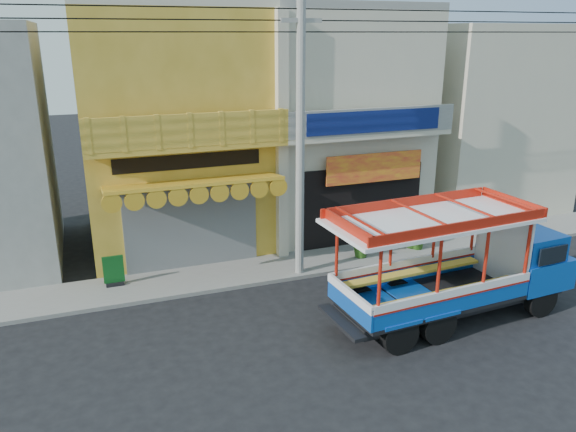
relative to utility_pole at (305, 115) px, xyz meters
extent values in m
plane|color=black|center=(0.85, -3.30, -5.03)|extent=(90.00, 90.00, 0.00)
cube|color=slate|center=(0.85, 0.70, -4.97)|extent=(30.00, 2.00, 0.12)
cube|color=#B48E28|center=(-3.15, 4.70, -1.03)|extent=(6.00, 6.00, 8.00)
cube|color=#595B5E|center=(-3.15, 1.68, -3.63)|extent=(4.20, 0.10, 2.60)
cube|color=orange|center=(-3.15, 0.95, -1.98)|extent=(5.20, 1.50, 0.31)
cube|color=#B48E28|center=(-3.15, 1.35, -0.98)|extent=(6.00, 0.70, 0.18)
cube|color=#B48E28|center=(-3.15, 1.05, -0.43)|extent=(6.00, 0.12, 0.95)
cube|color=black|center=(-3.15, 1.67, -1.48)|extent=(4.50, 0.04, 0.45)
cube|color=beige|center=(-3.15, 4.70, 3.09)|extent=(6.00, 6.00, 0.24)
cube|color=beige|center=(2.85, 4.70, -1.03)|extent=(6.00, 6.00, 8.00)
cube|color=black|center=(2.85, 1.68, -3.53)|extent=(4.60, 0.12, 2.80)
cube|color=yellow|center=(3.15, 1.40, -2.13)|extent=(3.60, 0.05, 1.00)
cube|color=beige|center=(2.85, 1.35, -0.98)|extent=(6.00, 0.70, 0.18)
cube|color=gray|center=(2.85, 1.05, -0.48)|extent=(6.00, 0.12, 0.85)
cube|color=navy|center=(2.85, 0.98, -0.48)|extent=(4.80, 0.06, 0.70)
cube|color=gray|center=(2.85, 4.70, 3.09)|extent=(6.00, 6.00, 0.24)
cube|color=beige|center=(-0.15, 1.55, -1.03)|extent=(0.35, 0.30, 8.00)
cube|color=beige|center=(9.85, 4.70, -1.23)|extent=(6.00, 6.00, 7.60)
cylinder|color=gray|center=(-0.15, 0.00, -0.53)|extent=(0.26, 0.26, 9.00)
cube|color=gray|center=(-0.15, 0.00, 2.57)|extent=(1.20, 0.12, 0.12)
cylinder|color=black|center=(0.85, 0.00, 2.27)|extent=(28.00, 0.04, 0.04)
cylinder|color=black|center=(0.85, 0.00, 2.57)|extent=(28.00, 0.04, 0.04)
cylinder|color=black|center=(0.85, 0.00, 2.87)|extent=(28.00, 0.04, 0.04)
cylinder|color=black|center=(4.95, -4.72, -4.56)|extent=(0.96, 0.32, 0.94)
cylinder|color=black|center=(4.83, -2.93, -4.56)|extent=(0.96, 0.32, 0.94)
cylinder|color=black|center=(1.55, -4.94, -4.56)|extent=(0.96, 0.32, 0.94)
cylinder|color=black|center=(1.44, -3.15, -4.56)|extent=(0.96, 0.32, 0.94)
cylinder|color=black|center=(0.42, -5.01, -4.56)|extent=(0.96, 0.32, 0.94)
cylinder|color=black|center=(0.31, -3.22, -4.56)|extent=(0.96, 0.32, 0.94)
cube|color=black|center=(2.63, -3.97, -4.47)|extent=(6.43, 1.95, 0.26)
cube|color=blue|center=(5.08, -3.82, -3.95)|extent=(1.83, 2.18, 0.85)
cube|color=blue|center=(4.94, -3.82, -3.19)|extent=(1.44, 1.99, 0.71)
cube|color=black|center=(5.60, -3.78, -3.24)|extent=(0.16, 1.66, 0.52)
cube|color=black|center=(1.85, -4.02, -4.28)|extent=(4.79, 2.37, 0.11)
cube|color=blue|center=(1.91, -5.02, -3.95)|extent=(4.67, 0.37, 0.57)
cube|color=white|center=(1.91, -5.02, -3.69)|extent=(4.67, 0.38, 0.21)
cube|color=blue|center=(1.79, -3.02, -3.95)|extent=(4.67, 0.37, 0.57)
cube|color=white|center=(1.79, -3.02, -3.69)|extent=(4.67, 0.38, 0.21)
cylinder|color=#B61E0E|center=(-0.28, -5.14, -2.91)|extent=(0.09, 0.09, 1.51)
cylinder|color=#B61E0E|center=(-0.40, -3.18, -2.91)|extent=(0.09, 0.09, 1.51)
cube|color=white|center=(4.20, -3.87, -3.21)|extent=(0.20, 1.91, 2.12)
cube|color=white|center=(1.76, -4.02, -2.15)|extent=(5.37, 2.64, 0.09)
cube|color=#B61E0E|center=(1.76, -4.02, -1.98)|extent=(5.18, 2.53, 0.25)
cube|color=black|center=(-5.66, 1.03, -4.87)|extent=(0.51, 0.28, 0.09)
cube|color=#0D4917|center=(-5.66, 1.03, -4.40)|extent=(0.60, 0.08, 0.83)
imported|color=#2D5B1A|center=(2.24, 0.48, -4.48)|extent=(0.98, 1.02, 0.87)
imported|color=#2D5B1A|center=(4.40, 0.47, -4.35)|extent=(0.79, 0.79, 1.13)
imported|color=#2D5B1A|center=(4.35, 0.60, -4.42)|extent=(0.75, 0.75, 0.99)
camera|label=1|loc=(-6.16, -15.07, 2.25)|focal=35.00mm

